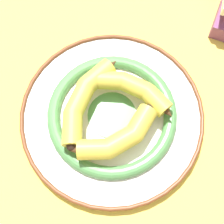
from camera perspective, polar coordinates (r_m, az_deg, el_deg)
ground_plane at (r=0.64m, az=1.76°, el=-2.16°), size 2.80×2.80×0.00m
decorative_bowl at (r=0.63m, az=0.00°, el=-0.62°), size 0.37×0.37×0.03m
banana_a at (r=0.58m, az=0.96°, el=-4.90°), size 0.09×0.18×0.04m
banana_b at (r=0.61m, az=4.27°, el=4.10°), size 0.17×0.09×0.04m
banana_c at (r=0.60m, az=-5.09°, el=2.40°), size 0.10×0.19×0.04m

